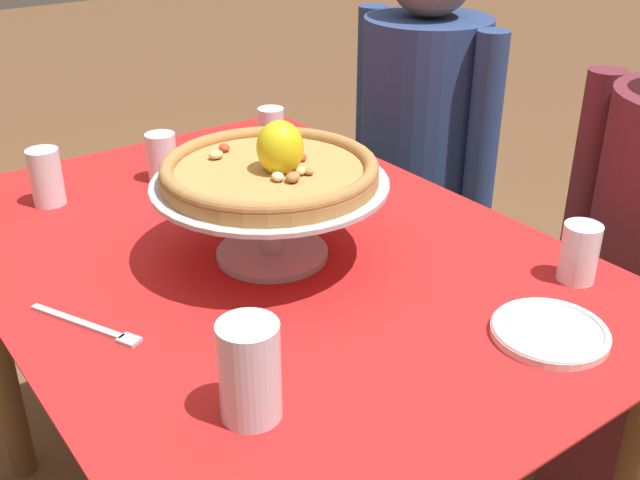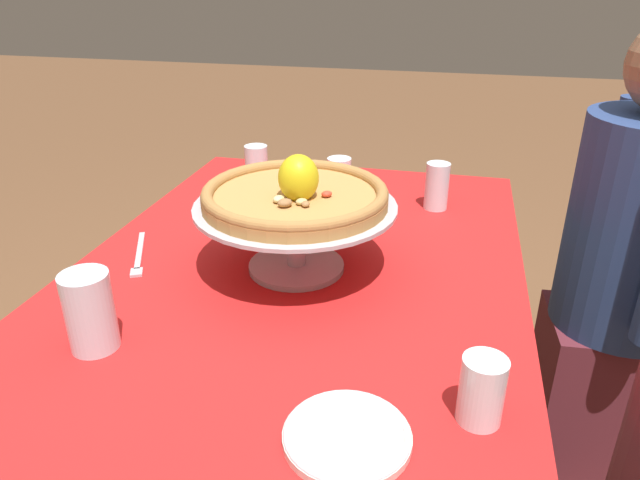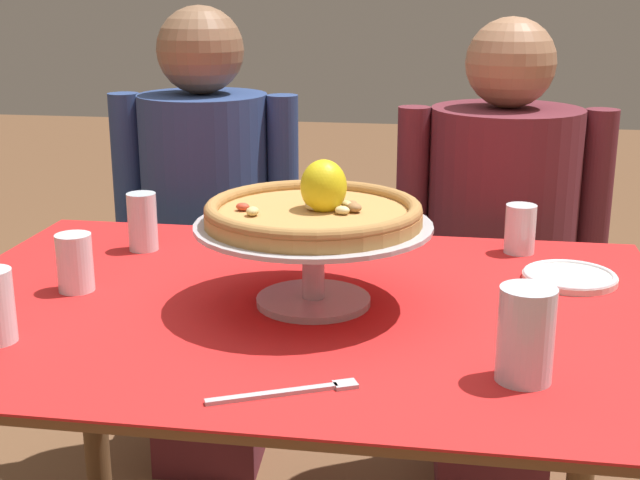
{
  "view_description": "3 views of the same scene",
  "coord_description": "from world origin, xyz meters",
  "px_view_note": "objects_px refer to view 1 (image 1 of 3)",
  "views": [
    {
      "loc": [
        1.03,
        -0.63,
        1.39
      ],
      "look_at": [
        0.09,
        0.06,
        0.79
      ],
      "focal_mm": 42.43,
      "sensor_mm": 36.0,
      "label": 1
    },
    {
      "loc": [
        1.07,
        0.3,
        1.33
      ],
      "look_at": [
        -0.01,
        0.04,
        0.8
      ],
      "focal_mm": 32.91,
      "sensor_mm": 36.0,
      "label": 2
    },
    {
      "loc": [
        0.27,
        -1.39,
        1.28
      ],
      "look_at": [
        0.03,
        0.07,
        0.85
      ],
      "focal_mm": 48.78,
      "sensor_mm": 36.0,
      "label": 3
    }
  ],
  "objects_px": {
    "water_glass_back_left": "(271,136)",
    "side_plate": "(550,331)",
    "dinner_fork": "(90,326)",
    "pizza_stand": "(273,203)",
    "water_glass_back_right": "(579,257)",
    "pizza": "(272,168)",
    "water_glass_side_left": "(162,160)",
    "water_glass_front_right": "(250,377)",
    "water_glass_front_left": "(47,180)",
    "diner_left": "(419,171)"
  },
  "relations": [
    {
      "from": "water_glass_back_right",
      "to": "water_glass_front_right",
      "type": "relative_size",
      "value": 0.74
    },
    {
      "from": "pizza",
      "to": "water_glass_back_right",
      "type": "bearing_deg",
      "value": 44.47
    },
    {
      "from": "water_glass_back_left",
      "to": "diner_left",
      "type": "xyz_separation_m",
      "value": [
        -0.01,
        0.49,
        -0.21
      ]
    },
    {
      "from": "water_glass_back_right",
      "to": "side_plate",
      "type": "bearing_deg",
      "value": -64.0
    },
    {
      "from": "side_plate",
      "to": "water_glass_back_left",
      "type": "bearing_deg",
      "value": 175.56
    },
    {
      "from": "pizza_stand",
      "to": "side_plate",
      "type": "xyz_separation_m",
      "value": [
        0.45,
        0.19,
        -0.09
      ]
    },
    {
      "from": "water_glass_back_left",
      "to": "side_plate",
      "type": "height_order",
      "value": "water_glass_back_left"
    },
    {
      "from": "side_plate",
      "to": "dinner_fork",
      "type": "relative_size",
      "value": 0.88
    },
    {
      "from": "water_glass_front_right",
      "to": "dinner_fork",
      "type": "height_order",
      "value": "water_glass_front_right"
    },
    {
      "from": "water_glass_back_left",
      "to": "side_plate",
      "type": "distance_m",
      "value": 0.86
    },
    {
      "from": "water_glass_front_left",
      "to": "water_glass_side_left",
      "type": "distance_m",
      "value": 0.24
    },
    {
      "from": "water_glass_back_left",
      "to": "dinner_fork",
      "type": "height_order",
      "value": "water_glass_back_left"
    },
    {
      "from": "water_glass_side_left",
      "to": "diner_left",
      "type": "relative_size",
      "value": 0.08
    },
    {
      "from": "water_glass_side_left",
      "to": "diner_left",
      "type": "height_order",
      "value": "diner_left"
    },
    {
      "from": "side_plate",
      "to": "diner_left",
      "type": "xyz_separation_m",
      "value": [
        -0.87,
        0.56,
        -0.16
      ]
    },
    {
      "from": "water_glass_side_left",
      "to": "dinner_fork",
      "type": "relative_size",
      "value": 0.53
    },
    {
      "from": "water_glass_front_left",
      "to": "side_plate",
      "type": "relative_size",
      "value": 0.67
    },
    {
      "from": "pizza",
      "to": "side_plate",
      "type": "distance_m",
      "value": 0.51
    },
    {
      "from": "water_glass_front_left",
      "to": "pizza_stand",
      "type": "bearing_deg",
      "value": 28.3
    },
    {
      "from": "pizza_stand",
      "to": "dinner_fork",
      "type": "distance_m",
      "value": 0.36
    },
    {
      "from": "pizza",
      "to": "water_glass_back_right",
      "type": "relative_size",
      "value": 3.64
    },
    {
      "from": "water_glass_front_left",
      "to": "side_plate",
      "type": "distance_m",
      "value": 1.01
    },
    {
      "from": "water_glass_back_left",
      "to": "water_glass_back_right",
      "type": "relative_size",
      "value": 1.19
    },
    {
      "from": "water_glass_front_left",
      "to": "dinner_fork",
      "type": "distance_m",
      "value": 0.5
    },
    {
      "from": "pizza",
      "to": "water_glass_back_left",
      "type": "distance_m",
      "value": 0.49
    },
    {
      "from": "diner_left",
      "to": "water_glass_front_left",
      "type": "bearing_deg",
      "value": -92.45
    },
    {
      "from": "water_glass_back_right",
      "to": "dinner_fork",
      "type": "height_order",
      "value": "water_glass_back_right"
    },
    {
      "from": "water_glass_back_right",
      "to": "water_glass_back_left",
      "type": "bearing_deg",
      "value": -172.32
    },
    {
      "from": "pizza",
      "to": "dinner_fork",
      "type": "distance_m",
      "value": 0.39
    },
    {
      "from": "pizza_stand",
      "to": "water_glass_front_right",
      "type": "relative_size",
      "value": 2.98
    },
    {
      "from": "pizza_stand",
      "to": "water_glass_back_left",
      "type": "bearing_deg",
      "value": 147.47
    },
    {
      "from": "pizza_stand",
      "to": "pizza",
      "type": "distance_m",
      "value": 0.06
    },
    {
      "from": "pizza_stand",
      "to": "water_glass_back_left",
      "type": "relative_size",
      "value": 3.36
    },
    {
      "from": "pizza",
      "to": "water_glass_back_right",
      "type": "height_order",
      "value": "pizza"
    },
    {
      "from": "water_glass_side_left",
      "to": "water_glass_front_left",
      "type": "bearing_deg",
      "value": -95.39
    },
    {
      "from": "water_glass_back_left",
      "to": "diner_left",
      "type": "height_order",
      "value": "diner_left"
    },
    {
      "from": "pizza",
      "to": "water_glass_front_right",
      "type": "height_order",
      "value": "pizza"
    },
    {
      "from": "pizza",
      "to": "water_glass_side_left",
      "type": "xyz_separation_m",
      "value": [
        -0.44,
        -0.01,
        -0.12
      ]
    },
    {
      "from": "pizza_stand",
      "to": "diner_left",
      "type": "height_order",
      "value": "diner_left"
    },
    {
      "from": "pizza",
      "to": "pizza_stand",
      "type": "bearing_deg",
      "value": -155.13
    },
    {
      "from": "water_glass_front_left",
      "to": "side_plate",
      "type": "xyz_separation_m",
      "value": [
        0.91,
        0.44,
        -0.04
      ]
    },
    {
      "from": "water_glass_back_right",
      "to": "dinner_fork",
      "type": "relative_size",
      "value": 0.51
    },
    {
      "from": "water_glass_back_right",
      "to": "dinner_fork",
      "type": "xyz_separation_m",
      "value": [
        -0.34,
        -0.71,
        -0.04
      ]
    },
    {
      "from": "pizza_stand",
      "to": "diner_left",
      "type": "distance_m",
      "value": 0.89
    },
    {
      "from": "water_glass_front_left",
      "to": "water_glass_front_right",
      "type": "xyz_separation_m",
      "value": [
        0.8,
        -0.01,
        0.01
      ]
    },
    {
      "from": "water_glass_side_left",
      "to": "dinner_fork",
      "type": "height_order",
      "value": "water_glass_side_left"
    },
    {
      "from": "pizza_stand",
      "to": "water_glass_back_right",
      "type": "bearing_deg",
      "value": 44.42
    },
    {
      "from": "pizza",
      "to": "water_glass_front_left",
      "type": "relative_size",
      "value": 3.16
    },
    {
      "from": "dinner_fork",
      "to": "diner_left",
      "type": "height_order",
      "value": "diner_left"
    },
    {
      "from": "water_glass_back_right",
      "to": "water_glass_front_right",
      "type": "xyz_separation_m",
      "value": [
        -0.03,
        -0.62,
        0.02
      ]
    }
  ]
}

